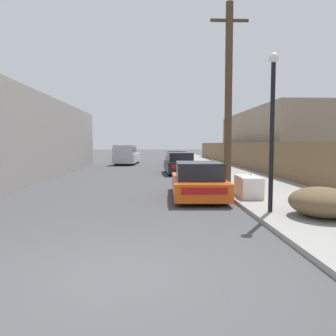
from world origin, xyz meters
TOP-DOWN VIEW (x-y plane):
  - ground_plane at (0.00, 0.00)m, footprint 220.00×220.00m
  - sidewalk_curb at (5.30, 23.50)m, footprint 4.20×63.00m
  - discarded_fridge at (3.85, 6.66)m, footprint 0.78×1.60m
  - parked_sports_car_red at (2.13, 7.22)m, footprint 1.95×4.47m
  - car_parked_mid at (2.11, 16.72)m, footprint 1.93×4.18m
  - car_parked_far at (2.39, 25.03)m, footprint 1.80×4.61m
  - pickup_truck at (-2.27, 26.64)m, footprint 2.21×5.73m
  - utility_pole at (4.05, 11.00)m, footprint 1.80×0.35m
  - street_lamp at (3.71, 4.00)m, footprint 0.26×0.26m
  - brush_pile at (4.81, 3.37)m, footprint 1.60×1.78m
  - wooden_fence at (7.25, 21.76)m, footprint 0.08×41.56m
  - building_right_house at (10.94, 22.90)m, footprint 6.00×16.75m

SIDE VIEW (x-z plane):
  - ground_plane at x=0.00m, z-range 0.00..0.00m
  - sidewalk_curb at x=5.30m, z-range 0.00..0.12m
  - discarded_fridge at x=3.85m, z-range 0.11..0.84m
  - brush_pile at x=4.81m, z-range 0.12..0.87m
  - parked_sports_car_red at x=2.13m, z-range -0.07..1.25m
  - car_parked_far at x=2.39m, z-range -0.04..1.27m
  - car_parked_mid at x=2.11m, z-range -0.05..1.35m
  - pickup_truck at x=-2.27m, z-range -0.01..1.84m
  - wooden_fence at x=7.25m, z-range 0.12..2.07m
  - building_right_house at x=10.94m, z-range 0.00..4.69m
  - street_lamp at x=3.71m, z-range 0.49..4.73m
  - utility_pole at x=4.05m, z-range 0.20..8.68m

